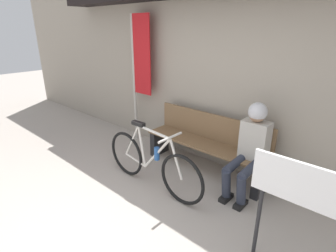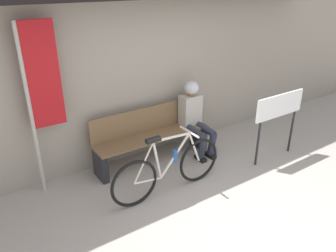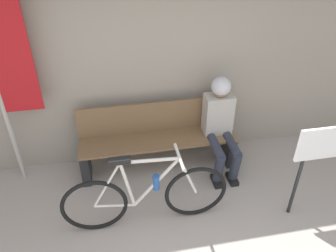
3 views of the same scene
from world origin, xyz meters
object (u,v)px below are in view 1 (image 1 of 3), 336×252
at_px(park_bench_near, 206,144).
at_px(signboard, 315,199).
at_px(banner_pole, 139,65).
at_px(person_seated, 251,144).
at_px(bicycle, 151,163).

height_order(park_bench_near, signboard, signboard).
bearing_deg(banner_pole, signboard, -19.78).
xyz_separation_m(park_bench_near, signboard, (1.67, -1.04, 0.42)).
height_order(person_seated, banner_pole, banner_pole).
distance_m(bicycle, banner_pole, 1.92).
xyz_separation_m(bicycle, person_seated, (1.00, 0.75, 0.32)).
distance_m(banner_pole, signboard, 3.45).
bearing_deg(park_bench_near, person_seated, -9.77).
distance_m(bicycle, signboard, 2.00).
relative_size(bicycle, banner_pole, 0.75).
height_order(bicycle, signboard, signboard).
relative_size(park_bench_near, bicycle, 1.12).
height_order(park_bench_near, person_seated, person_seated).
height_order(person_seated, signboard, person_seated).
bearing_deg(bicycle, park_bench_near, 73.27).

